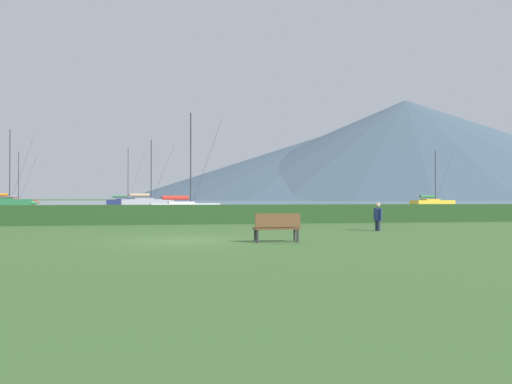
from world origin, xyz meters
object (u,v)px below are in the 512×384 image
object	(u,v)px
sailboat_slip_8	(6,202)
person_seated_viewer	(378,215)
sailboat_slip_3	(148,202)
sailboat_slip_4	(16,202)
sailboat_slip_7	(433,203)
park_bench_near_path	(277,226)
sailboat_slip_1	(125,202)
sailboat_slip_5	(186,208)

from	to	relation	value
sailboat_slip_8	person_seated_viewer	xyz separation A→B (m)	(35.13, -65.12, -0.09)
sailboat_slip_3	sailboat_slip_4	size ratio (longest dim) A/B	1.05
sailboat_slip_3	sailboat_slip_4	xyz separation A→B (m)	(-25.48, 20.69, -0.08)
sailboat_slip_7	sailboat_slip_8	distance (m)	68.02
park_bench_near_path	person_seated_viewer	xyz separation A→B (m)	(5.59, 4.86, 0.16)
sailboat_slip_8	sailboat_slip_4	bearing A→B (deg)	94.55
sailboat_slip_1	sailboat_slip_4	world-z (taller)	sailboat_slip_1
sailboat_slip_4	sailboat_slip_7	distance (m)	75.39
sailboat_slip_1	sailboat_slip_7	xyz separation A→B (m)	(49.47, -28.73, -0.03)
sailboat_slip_5	sailboat_slip_7	bearing A→B (deg)	28.94
sailboat_slip_5	sailboat_slip_7	world-z (taller)	sailboat_slip_5
park_bench_near_path	sailboat_slip_1	bearing A→B (deg)	94.52
sailboat_slip_1	sailboat_slip_5	world-z (taller)	sailboat_slip_1
sailboat_slip_4	sailboat_slip_8	size ratio (longest dim) A/B	0.82
sailboat_slip_5	sailboat_slip_8	bearing A→B (deg)	117.38
sailboat_slip_1	person_seated_viewer	xyz separation A→B (m)	(17.84, -80.84, 0.00)
sailboat_slip_8	person_seated_viewer	bearing A→B (deg)	-67.92
person_seated_viewer	sailboat_slip_3	bearing A→B (deg)	92.69
sailboat_slip_7	person_seated_viewer	world-z (taller)	sailboat_slip_7
sailboat_slip_5	person_seated_viewer	world-z (taller)	sailboat_slip_5
sailboat_slip_4	sailboat_slip_5	distance (m)	64.21
sailboat_slip_4	sailboat_slip_5	bearing A→B (deg)	-80.47
sailboat_slip_1	sailboat_slip_8	bearing A→B (deg)	-143.57
sailboat_slip_1	sailboat_slip_7	world-z (taller)	sailboat_slip_1
sailboat_slip_3	park_bench_near_path	size ratio (longest dim) A/B	6.89
sailboat_slip_7	park_bench_near_path	xyz separation A→B (m)	(-37.23, -56.96, -0.12)
sailboat_slip_3	sailboat_slip_7	bearing A→B (deg)	-17.69
sailboat_slip_5	park_bench_near_path	size ratio (longest dim) A/B	5.86
sailboat_slip_4	sailboat_slip_5	xyz separation A→B (m)	(30.42, -56.55, -0.09)
sailboat_slip_4	park_bench_near_path	bearing A→B (deg)	-87.94
sailboat_slip_3	sailboat_slip_4	distance (m)	32.82
sailboat_slip_5	park_bench_near_path	xyz separation A→B (m)	(2.10, -29.03, -0.05)
sailboat_slip_3	sailboat_slip_8	world-z (taller)	sailboat_slip_8
sailboat_slip_7	park_bench_near_path	distance (m)	68.05
sailboat_slip_4	person_seated_viewer	distance (m)	89.27
sailboat_slip_3	sailboat_slip_5	distance (m)	36.20
sailboat_slip_3	sailboat_slip_8	bearing A→B (deg)	159.72
sailboat_slip_4	sailboat_slip_8	distance (m)	15.88
sailboat_slip_4	sailboat_slip_1	bearing A→B (deg)	-18.41
sailboat_slip_3	person_seated_viewer	world-z (taller)	sailboat_slip_3
sailboat_slip_4	park_bench_near_path	distance (m)	91.55
sailboat_slip_7	park_bench_near_path	world-z (taller)	sailboat_slip_7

